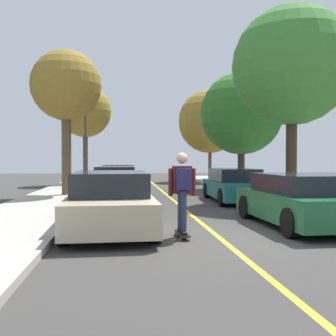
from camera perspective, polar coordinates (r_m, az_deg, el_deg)
name	(u,v)px	position (r m, az deg, el deg)	size (l,w,h in m)	color
ground	(218,237)	(8.72, 7.14, -9.68)	(80.00, 80.00, 0.00)	#3D3A38
center_line	(188,212)	(12.59, 2.86, -6.28)	(0.12, 39.20, 0.01)	gold
parked_car_left_nearest	(110,201)	(9.50, -8.20, -4.68)	(2.08, 4.58, 1.35)	#BCAD89
parked_car_left_near	(116,184)	(16.30, -7.42, -2.20)	(1.94, 4.09, 1.36)	maroon
parked_car_left_far	(118,178)	(21.67, -7.16, -1.41)	(2.00, 4.62, 1.35)	#38383D
parked_car_right_nearest	(299,200)	(10.42, 18.15, -4.39)	(2.05, 4.29, 1.29)	#1E5B33
parked_car_right_near	(234,185)	(15.91, 9.37, -2.44)	(1.97, 4.63, 1.29)	#196066
street_tree_left_nearest	(66,87)	(18.06, -14.29, 11.14)	(3.02, 3.02, 6.20)	brown
street_tree_left_near	(85,112)	(26.53, -11.70, 7.84)	(3.33, 3.33, 6.27)	#4C3823
street_tree_right_nearest	(292,66)	(16.55, 17.21, 13.65)	(4.56, 4.56, 7.39)	#3D2D1E
street_tree_right_near	(241,114)	(22.52, 10.39, 7.61)	(4.50, 4.50, 6.28)	#3D2D1E
street_tree_right_far	(210,121)	(30.25, 5.99, 6.60)	(4.73, 4.73, 6.71)	brown
streetlamp	(85,123)	(22.34, -11.69, 6.29)	(0.36, 0.24, 6.16)	#38383D
skateboard	(182,234)	(8.55, 2.01, -9.30)	(0.23, 0.84, 0.10)	black
skateboarder	(182,187)	(8.39, 2.05, -2.78)	(0.58, 0.70, 1.69)	black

